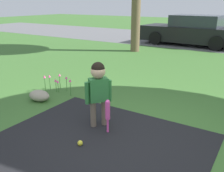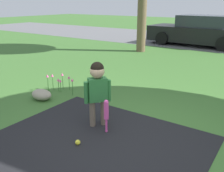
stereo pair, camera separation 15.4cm
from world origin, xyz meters
name	(u,v)px [view 2 (the right image)]	position (x,y,z in m)	size (l,w,h in m)	color
ground_plane	(129,145)	(0.00, 0.00, 0.00)	(60.00, 60.00, 0.00)	#3D6B2D
child	(97,85)	(-0.73, 0.23, 0.69)	(0.31, 0.36, 1.07)	#6B5B4C
baseball_bat	(106,112)	(-0.48, 0.12, 0.35)	(0.07, 0.07, 0.54)	#E54CA5
sports_ball	(78,142)	(-0.60, -0.41, 0.04)	(0.07, 0.07, 0.07)	yellow
parked_car	(199,31)	(-1.77, 9.23, 0.64)	(4.54, 2.10, 1.37)	black
flower_bed	(60,79)	(-2.45, 1.06, 0.29)	(0.74, 0.35, 0.39)	#38702D
edging_rock	(42,95)	(-2.39, 0.46, 0.11)	(0.47, 0.33, 0.22)	#9E937F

